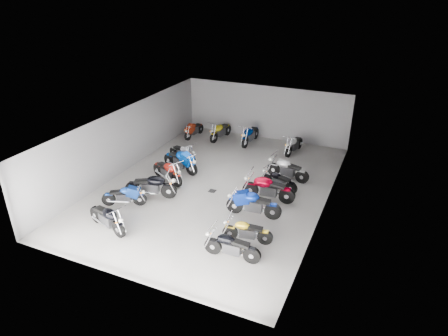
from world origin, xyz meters
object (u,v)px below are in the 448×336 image
(drain_grate, at_px, (212,191))
(motorcycle_left_c, at_px, (151,186))
(motorcycle_right_e, at_px, (279,181))
(motorcycle_back_e, at_px, (294,144))
(motorcycle_right_b, at_px, (247,231))
(motorcycle_back_a, at_px, (194,130))
(motorcycle_right_d, at_px, (268,188))
(motorcycle_back_c, at_px, (250,135))
(motorcycle_right_f, at_px, (287,169))
(motorcycle_left_b, at_px, (124,196))
(motorcycle_right_c, at_px, (253,204))
(motorcycle_left_e, at_px, (181,161))
(motorcycle_back_b, at_px, (220,131))
(motorcycle_right_a, at_px, (231,246))
(motorcycle_left_d, at_px, (168,171))
(motorcycle_left_f, at_px, (183,153))
(motorcycle_left_a, at_px, (107,218))

(drain_grate, distance_m, motorcycle_left_c, 2.80)
(motorcycle_right_e, distance_m, motorcycle_back_e, 4.49)
(motorcycle_right_b, bearing_deg, motorcycle_back_a, 28.23)
(motorcycle_right_d, height_order, motorcycle_back_c, motorcycle_right_d)
(motorcycle_left_c, relative_size, motorcycle_right_f, 1.05)
(motorcycle_left_b, bearing_deg, motorcycle_right_c, 80.93)
(motorcycle_left_e, height_order, motorcycle_back_b, motorcycle_left_e)
(drain_grate, relative_size, motorcycle_right_d, 0.14)
(motorcycle_right_d, bearing_deg, motorcycle_right_b, -179.02)
(motorcycle_left_b, bearing_deg, motorcycle_right_a, 51.15)
(motorcycle_left_d, distance_m, motorcycle_right_e, 5.28)
(motorcycle_left_d, relative_size, motorcycle_right_f, 0.97)
(motorcycle_right_b, xyz_separation_m, motorcycle_back_c, (-3.30, 9.18, 0.10))
(motorcycle_left_f, bearing_deg, motorcycle_right_b, 66.29)
(drain_grate, height_order, motorcycle_back_e, motorcycle_back_e)
(motorcycle_left_a, xyz_separation_m, motorcycle_left_c, (0.15, 2.84, 0.04))
(motorcycle_left_b, relative_size, motorcycle_left_c, 0.79)
(motorcycle_left_a, xyz_separation_m, motorcycle_back_b, (0.03, 10.57, -0.00))
(motorcycle_left_c, bearing_deg, motorcycle_left_a, -21.94)
(motorcycle_back_b, relative_size, motorcycle_back_c, 0.95)
(motorcycle_left_a, xyz_separation_m, motorcycle_right_c, (4.80, 3.22, 0.02))
(motorcycle_left_d, distance_m, motorcycle_left_e, 1.27)
(motorcycle_right_a, xyz_separation_m, motorcycle_right_c, (-0.27, 2.90, 0.06))
(drain_grate, bearing_deg, motorcycle_left_e, 151.13)
(motorcycle_left_d, bearing_deg, motorcycle_left_a, 23.92)
(motorcycle_back_b, bearing_deg, motorcycle_back_c, -170.56)
(motorcycle_left_f, xyz_separation_m, motorcycle_back_a, (-1.13, 3.41, -0.01))
(motorcycle_left_d, height_order, motorcycle_right_f, motorcycle_left_d)
(motorcycle_left_a, distance_m, motorcycle_back_e, 11.30)
(motorcycle_left_f, bearing_deg, motorcycle_right_d, 88.31)
(motorcycle_left_f, xyz_separation_m, motorcycle_back_e, (5.14, 3.46, 0.03))
(motorcycle_right_a, relative_size, motorcycle_right_c, 0.90)
(motorcycle_left_d, height_order, motorcycle_right_e, motorcycle_left_d)
(motorcycle_right_d, bearing_deg, motorcycle_back_b, 36.53)
(motorcycle_left_f, relative_size, motorcycle_back_a, 0.97)
(motorcycle_right_a, height_order, motorcycle_right_f, motorcycle_right_f)
(motorcycle_right_f, bearing_deg, drain_grate, 141.40)
(motorcycle_right_c, xyz_separation_m, motorcycle_right_e, (0.30, 2.61, -0.10))
(motorcycle_right_a, relative_size, motorcycle_right_d, 0.88)
(motorcycle_left_a, relative_size, motorcycle_left_c, 0.94)
(motorcycle_left_e, distance_m, motorcycle_right_d, 5.06)
(motorcycle_left_d, xyz_separation_m, motorcycle_right_d, (4.95, 0.23, 0.03))
(motorcycle_right_a, relative_size, motorcycle_right_f, 0.96)
(motorcycle_right_b, distance_m, motorcycle_right_c, 1.82)
(motorcycle_right_c, height_order, motorcycle_back_a, motorcycle_right_c)
(drain_grate, distance_m, motorcycle_back_e, 6.31)
(motorcycle_left_e, bearing_deg, motorcycle_left_d, 17.07)
(motorcycle_right_c, relative_size, motorcycle_back_b, 1.06)
(motorcycle_right_f, height_order, motorcycle_back_c, motorcycle_back_c)
(motorcycle_left_e, distance_m, motorcycle_right_f, 5.34)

